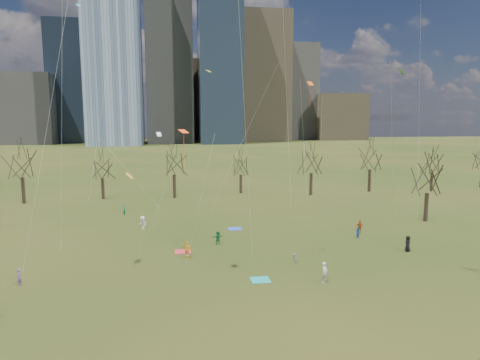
{
  "coord_description": "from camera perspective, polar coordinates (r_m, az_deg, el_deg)",
  "views": [
    {
      "loc": [
        -7.07,
        -33.15,
        13.7
      ],
      "look_at": [
        0.0,
        12.0,
        7.0
      ],
      "focal_mm": 32.0,
      "sensor_mm": 36.0,
      "label": 1
    }
  ],
  "objects": [
    {
      "name": "blanket_crimson",
      "position": [
        45.02,
        -7.63,
        -9.43
      ],
      "size": [
        1.6,
        1.5,
        0.03
      ],
      "primitive_type": "cube",
      "color": "red",
      "rests_on": "ground"
    },
    {
      "name": "person_13",
      "position": [
        62.67,
        -15.17,
        -3.88
      ],
      "size": [
        0.63,
        0.65,
        1.49
      ],
      "primitive_type": "imported",
      "rotation": [
        0.0,
        0.0,
        2.28
      ],
      "color": "#186E4F",
      "rests_on": "ground"
    },
    {
      "name": "ground",
      "position": [
        36.56,
        3.0,
        -13.68
      ],
      "size": [
        500.0,
        500.0,
        0.0
      ],
      "primitive_type": "plane",
      "color": "black",
      "rests_on": "ground"
    },
    {
      "name": "person_10",
      "position": [
        53.34,
        15.66,
        -5.99
      ],
      "size": [
        0.93,
        0.42,
        1.57
      ],
      "primitive_type": "imported",
      "rotation": [
        0.0,
        0.0,
        0.04
      ],
      "color": "#A13717",
      "rests_on": "ground"
    },
    {
      "name": "person_9",
      "position": [
        54.44,
        -12.84,
        -5.57
      ],
      "size": [
        1.16,
        1.17,
        1.62
      ],
      "primitive_type": "imported",
      "rotation": [
        0.0,
        0.0,
        5.48
      ],
      "color": "white",
      "rests_on": "ground"
    },
    {
      "name": "person_7",
      "position": [
        40.34,
        -27.4,
        -11.42
      ],
      "size": [
        0.37,
        0.53,
        1.4
      ],
      "primitive_type": "imported",
      "rotation": [
        0.0,
        0.0,
        4.65
      ],
      "color": "#764C98",
      "rests_on": "ground"
    },
    {
      "name": "person_8",
      "position": [
        50.99,
        15.43,
        -6.83
      ],
      "size": [
        0.69,
        0.75,
        1.24
      ],
      "primitive_type": "imported",
      "rotation": [
        0.0,
        0.0,
        5.17
      ],
      "color": "#255CA2",
      "rests_on": "ground"
    },
    {
      "name": "person_6",
      "position": [
        47.73,
        21.46,
        -7.89
      ],
      "size": [
        0.87,
        0.97,
        1.67
      ],
      "primitive_type": "imported",
      "rotation": [
        0.0,
        0.0,
        4.19
      ],
      "color": "black",
      "rests_on": "ground"
    },
    {
      "name": "person_3",
      "position": [
        41.49,
        7.3,
        -10.3
      ],
      "size": [
        0.53,
        0.7,
        0.97
      ],
      "primitive_type": "imported",
      "rotation": [
        0.0,
        0.0,
        1.87
      ],
      "color": "#5E5F63",
      "rests_on": "ground"
    },
    {
      "name": "bare_tree_row",
      "position": [
        71.12,
        -3.22,
        2.2
      ],
      "size": [
        113.04,
        29.8,
        9.5
      ],
      "color": "black",
      "rests_on": "ground"
    },
    {
      "name": "blanket_navy",
      "position": [
        53.39,
        -0.69,
        -6.51
      ],
      "size": [
        1.6,
        1.5,
        0.03
      ],
      "primitive_type": "cube",
      "color": "blue",
      "rests_on": "ground"
    },
    {
      "name": "person_4",
      "position": [
        42.75,
        -7.07,
        -9.23
      ],
      "size": [
        1.07,
        0.81,
        1.68
      ],
      "primitive_type": "imported",
      "rotation": [
        0.0,
        0.0,
        2.68
      ],
      "color": "yellow",
      "rests_on": "ground"
    },
    {
      "name": "kites_airborne",
      "position": [
        45.32,
        4.26,
        9.27
      ],
      "size": [
        47.19,
        43.84,
        34.54
      ],
      "color": "#F95115",
      "rests_on": "ground"
    },
    {
      "name": "blanket_teal",
      "position": [
        37.35,
        2.72,
        -13.16
      ],
      "size": [
        1.6,
        1.5,
        0.03
      ],
      "primitive_type": "cube",
      "color": "teal",
      "rests_on": "ground"
    },
    {
      "name": "person_1",
      "position": [
        37.19,
        11.22,
        -11.99
      ],
      "size": [
        0.76,
        0.73,
        1.75
      ],
      "primitive_type": "imported",
      "rotation": [
        0.0,
        0.0,
        0.68
      ],
      "color": "silver",
      "rests_on": "ground"
    },
    {
      "name": "downtown_skyline",
      "position": [
        245.15,
        -8.01,
        14.18
      ],
      "size": [
        212.5,
        78.0,
        118.0
      ],
      "color": "slate",
      "rests_on": "ground"
    },
    {
      "name": "person_5",
      "position": [
        46.97,
        -2.97,
        -7.67
      ],
      "size": [
        1.46,
        0.78,
        1.5
      ],
      "primitive_type": "imported",
      "rotation": [
        0.0,
        0.0,
        3.39
      ],
      "color": "#197038",
      "rests_on": "ground"
    }
  ]
}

